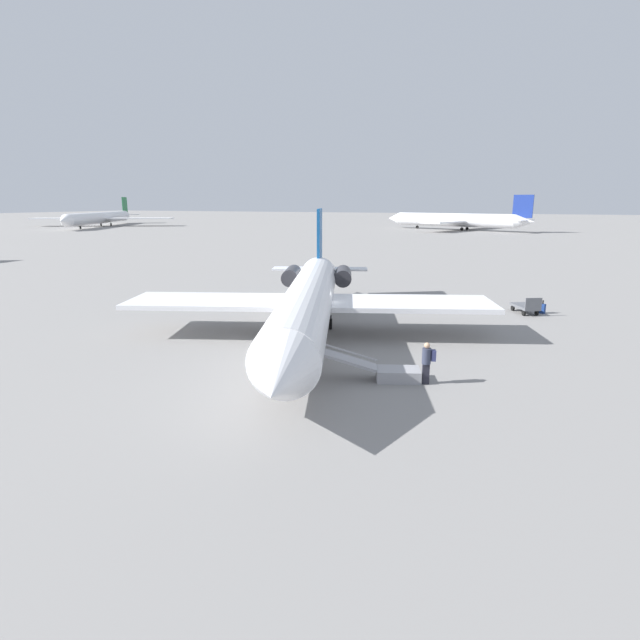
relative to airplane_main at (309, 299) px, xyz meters
name	(u,v)px	position (x,y,z in m)	size (l,w,h in m)	color
ground_plane	(308,338)	(0.84, 0.30, -2.02)	(600.00, 600.00, 0.00)	gray
airplane_main	(309,299)	(0.00, 0.00, 0.00)	(26.33, 20.33, 6.74)	white
airplane_taxiing_distant	(101,218)	(-89.22, -107.32, 0.54)	(48.91, 39.21, 8.65)	white
airplane_far_left	(456,220)	(-109.85, -7.32, 0.59)	(30.71, 39.41, 8.77)	white
boarding_stairs	(388,372)	(5.46, 6.01, -1.65)	(2.32, 4.12, 1.68)	#99999E
passenger	(427,360)	(5.25, 7.56, -1.02)	(0.43, 0.57, 1.74)	#23232D
luggage_cart	(526,307)	(-10.45, 11.07, -1.56)	(2.46, 2.01, 1.22)	#595B60
suitcase	(542,308)	(-10.93, 12.10, -1.69)	(0.37, 0.42, 0.88)	navy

